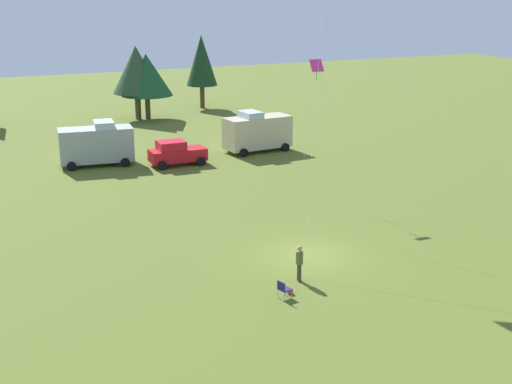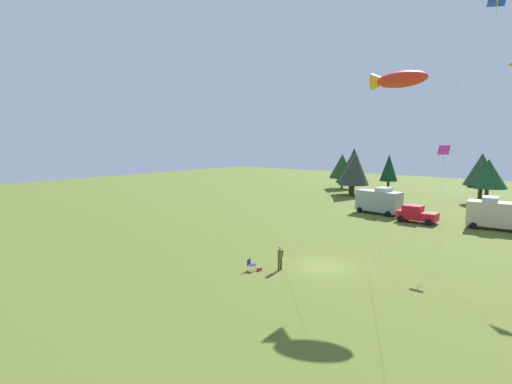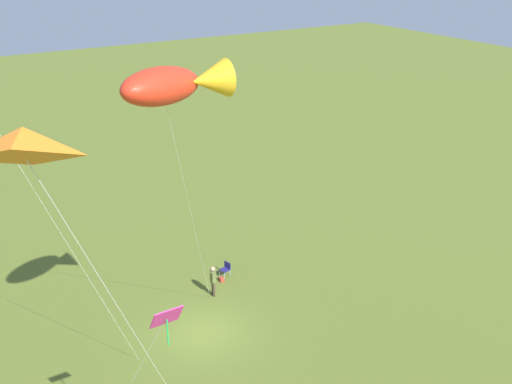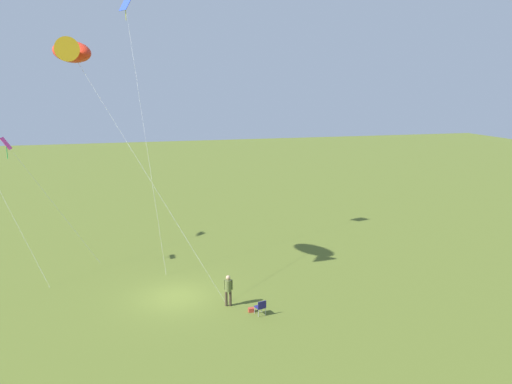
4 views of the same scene
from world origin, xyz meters
The scene contains 7 objects.
ground_plane centered at (0.00, 0.00, 0.00)m, with size 160.00×160.00×0.00m, color #546223.
person_kite_flyer centered at (-1.90, -2.65, 1.02)m, with size 0.40×0.51×1.74m.
folding_chair centered at (-3.43, -4.05, 0.49)m, with size 0.59×0.59×0.82m.
backpack_on_grass centered at (-2.94, -3.67, 0.11)m, with size 0.32×0.22×0.22m, color #A93827.
kite_large_fish centered at (3.00, 4.89, 13.48)m, with size 7.01×9.04×14.25m.
kite_delta_orange centered at (9.04, 14.15, 15.30)m, with size 6.56×7.73×15.71m.
kite_diamond_rainbow centered at (5.44, 8.93, 8.07)m, with size 1.83×4.96×8.71m.
Camera 3 is at (10.29, 21.65, 17.73)m, focal length 42.00 mm.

